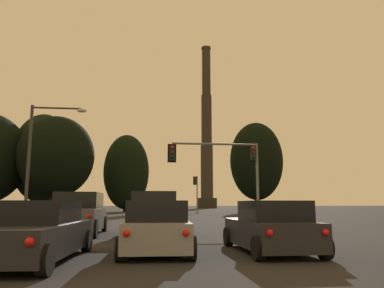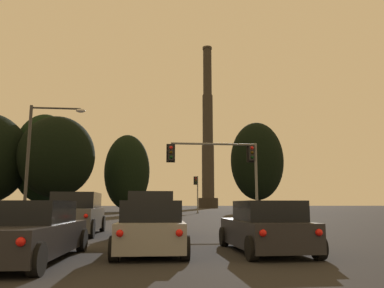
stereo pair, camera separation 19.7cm
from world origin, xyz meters
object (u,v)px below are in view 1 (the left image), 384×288
Objects in this scene: suv_center_lane_front at (153,215)px; sedan_left_lane_second at (34,233)px; traffic_light_overhead_right at (227,161)px; hatchback_center_lane_second at (157,229)px; smokestack at (207,143)px; street_lamp at (39,149)px; hatchback_right_lane_second at (270,228)px; suv_left_lane_front at (79,214)px; traffic_light_far_right at (196,189)px.

suv_center_lane_front reaches higher than sedan_left_lane_second.
traffic_light_overhead_right is at bearing 58.95° from suv_center_lane_front.
smokestack is at bearing 81.94° from hatchback_center_lane_second.
traffic_light_overhead_right is at bearing -1.61° from street_lamp.
hatchback_right_lane_second is 0.53× the size of street_lamp.
street_lamp is at bearing 117.66° from suv_left_lane_front.
traffic_light_far_right is (6.77, 45.10, 2.96)m from hatchback_center_lane_second.
hatchback_right_lane_second is 0.86× the size of sedan_left_lane_second.
hatchback_right_lane_second is 45.57m from traffic_light_far_right.
suv_center_lane_front is at bearing 118.64° from hatchback_right_lane_second.
hatchback_right_lane_second is at bearing -60.70° from suv_center_lane_front.
suv_left_lane_front is at bearing -104.73° from traffic_light_far_right.
sedan_left_lane_second is 16.54m from street_lamp.
sedan_left_lane_second is 115.44m from smokestack.
traffic_light_overhead_right is 31.36m from traffic_light_far_right.
sedan_left_lane_second is at bearing -155.68° from hatchback_center_lane_second.
street_lamp is at bearing 130.20° from suv_center_lane_front.
suv_center_lane_front is at bearing -100.02° from smokestack.
street_lamp is at bearing -105.03° from smokestack.
traffic_light_far_right is 68.57m from smokestack.
traffic_light_far_right reaches higher than hatchback_center_lane_second.
sedan_left_lane_second is 47.44m from traffic_light_far_right.
smokestack is at bearing 82.00° from traffic_light_overhead_right.
traffic_light_far_right is at bearing 80.60° from sedan_left_lane_second.
suv_left_lane_front is 39.80m from traffic_light_far_right.
hatchback_center_lane_second is 3.21m from hatchback_right_lane_second.
hatchback_center_lane_second is at bearing -62.54° from street_lamp.
suv_left_lane_front is 1.03× the size of sedan_left_lane_second.
hatchback_right_lane_second is 0.08× the size of smokestack.
traffic_light_overhead_right is at bearing 64.86° from sedan_left_lane_second.
suv_center_lane_front is 11.96m from street_lamp.
street_lamp reaches higher than suv_left_lane_front.
sedan_left_lane_second is at bearing -74.03° from street_lamp.
hatchback_right_lane_second is at bearing -53.71° from street_lamp.
hatchback_right_lane_second is 14.57m from traffic_light_overhead_right.
traffic_light_far_right is at bearing 80.12° from suv_center_lane_front.
smokestack reaches higher than suv_left_lane_front.
smokestack is at bearing 81.38° from hatchback_right_lane_second.
traffic_light_overhead_right is at bearing 82.32° from hatchback_right_lane_second.
suv_center_lane_front is 0.89× the size of traffic_light_far_right.
traffic_light_far_right is (6.81, 39.57, 2.73)m from suv_center_lane_front.
hatchback_right_lane_second is 18.32m from street_lamp.
smokestack reaches higher than suv_center_lane_front.
suv_center_lane_front is 7.38m from sedan_left_lane_second.
sedan_left_lane_second is at bearing -87.95° from suv_left_lane_front.
hatchback_center_lane_second is 5.54m from suv_center_lane_front.
traffic_light_overhead_right reaches higher than suv_center_lane_front.
hatchback_center_lane_second is at bearing -109.58° from traffic_light_overhead_right.
sedan_left_lane_second is (0.38, -7.94, -0.23)m from suv_left_lane_front.
traffic_light_overhead_right is at bearing -93.40° from traffic_light_far_right.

